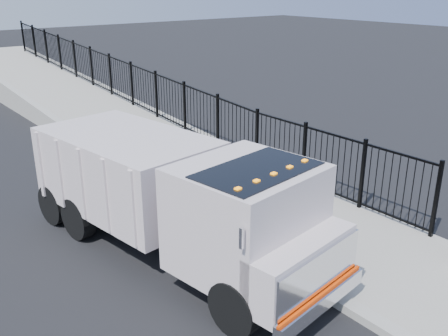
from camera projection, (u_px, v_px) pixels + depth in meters
ground at (257, 255)px, 10.90m from camera, size 120.00×120.00×0.00m
sidewalk at (388, 261)px, 10.52m from camera, size 3.55×12.00×0.12m
curb at (328, 294)px, 9.40m from camera, size 0.30×12.00×0.16m
ramp at (67, 106)px, 23.89m from camera, size 3.95×24.06×3.19m
iron_fence at (133, 98)px, 21.46m from camera, size 0.10×28.00×1.80m
truck at (177, 194)px, 10.38m from camera, size 3.45×7.84×2.60m
worker at (271, 211)px, 10.80m from camera, size 0.44×0.63×1.64m
debris at (309, 255)px, 10.56m from camera, size 0.35×0.35×0.09m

